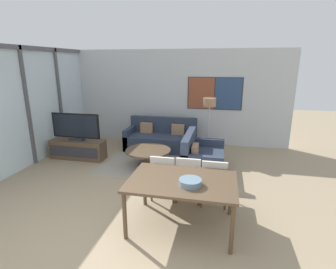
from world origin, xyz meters
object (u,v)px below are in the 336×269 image
object	(u,v)px
dining_chair_centre	(189,175)
sofa_side	(200,159)
coffee_table	(148,154)
dining_table	(182,184)
television	(76,127)
dining_chair_right	(214,179)
dining_chair_left	(164,174)
fruit_bowl	(190,182)
sofa_main	(161,139)
floor_lamp	(209,107)
tv_console	(78,149)

from	to	relation	value
dining_chair_centre	sofa_side	bearing A→B (deg)	86.81
coffee_table	dining_table	size ratio (longest dim) A/B	0.68
television	dining_chair_right	world-z (taller)	television
dining_chair_left	dining_chair_right	xyz separation A→B (m)	(0.90, -0.02, 0.00)
dining_chair_left	dining_chair_centre	size ratio (longest dim) A/B	1.00
dining_chair_left	dining_chair_centre	bearing A→B (deg)	3.13
dining_chair_centre	fruit_bowl	size ratio (longest dim) A/B	2.67
coffee_table	sofa_main	bearing A→B (deg)	90.00
floor_lamp	dining_chair_left	bearing A→B (deg)	-103.02
dining_chair_centre	fruit_bowl	bearing A→B (deg)	-81.44
sofa_side	coffee_table	world-z (taller)	sofa_side
television	floor_lamp	world-z (taller)	floor_lamp
sofa_side	coffee_table	bearing A→B (deg)	87.51
fruit_bowl	dining_chair_right	bearing A→B (deg)	70.15
television	dining_chair_left	xyz separation A→B (m)	(2.66, -1.58, -0.35)
sofa_side	floor_lamp	world-z (taller)	floor_lamp
tv_console	dining_chair_centre	bearing A→B (deg)	-26.54
coffee_table	dining_chair_left	bearing A→B (deg)	-63.65
sofa_main	tv_console	bearing A→B (deg)	-147.25
tv_console	television	world-z (taller)	television
sofa_main	dining_chair_centre	distance (m)	3.04
dining_chair_left	floor_lamp	bearing A→B (deg)	76.98
dining_table	television	bearing A→B (deg)	143.30
television	coffee_table	world-z (taller)	television
sofa_side	dining_chair_centre	bearing A→B (deg)	176.81
coffee_table	fruit_bowl	bearing A→B (deg)	-60.87
tv_console	dining_chair_centre	world-z (taller)	dining_chair_centre
tv_console	dining_chair_right	bearing A→B (deg)	-24.24
tv_console	fruit_bowl	bearing A→B (deg)	-37.20
tv_console	dining_chair_left	size ratio (longest dim) A/B	1.66
tv_console	dining_chair_left	xyz separation A→B (m)	(2.66, -1.58, 0.25)
television	dining_chair_left	bearing A→B (deg)	-30.68
coffee_table	dining_chair_right	xyz separation A→B (m)	(1.63, -1.50, 0.19)
television	dining_chair_right	xyz separation A→B (m)	(3.56, -1.60, -0.35)
dining_chair_left	floor_lamp	size ratio (longest dim) A/B	0.56
floor_lamp	tv_console	bearing A→B (deg)	-161.87
dining_chair_centre	tv_console	bearing A→B (deg)	153.46
television	sofa_main	xyz separation A→B (m)	(1.93, 1.24, -0.56)
tv_console	dining_table	world-z (taller)	dining_table
floor_lamp	sofa_main	bearing A→B (deg)	172.73
sofa_main	television	bearing A→B (deg)	-147.27
sofa_main	coffee_table	size ratio (longest dim) A/B	1.84
coffee_table	floor_lamp	bearing A→B (deg)	41.30
dining_table	dining_chair_centre	size ratio (longest dim) A/B	1.84
fruit_bowl	tv_console	bearing A→B (deg)	142.80
tv_console	dining_chair_right	distance (m)	3.91
dining_chair_centre	television	bearing A→B (deg)	153.45
sofa_main	sofa_side	xyz separation A→B (m)	(1.26, -1.41, -0.00)
tv_console	dining_chair_centre	size ratio (longest dim) A/B	1.66
tv_console	sofa_main	world-z (taller)	sofa_main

